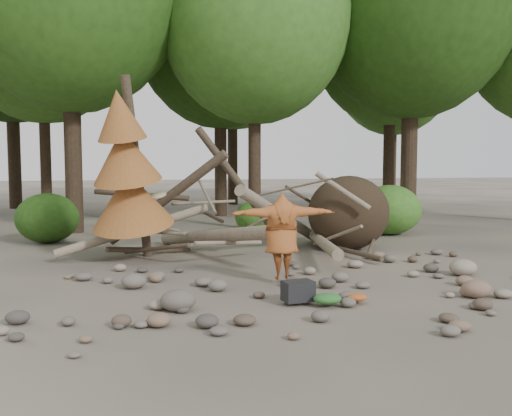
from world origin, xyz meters
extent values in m
plane|color=#514C44|center=(0.00, 0.00, 0.00)|extent=(120.00, 120.00, 0.00)
ellipsoid|color=#332619|center=(2.60, 4.30, 0.99)|extent=(2.20, 1.87, 1.98)
cylinder|color=gray|center=(-1.00, 3.70, 0.55)|extent=(2.61, 5.11, 1.08)
cylinder|color=gray|center=(0.80, 4.20, 0.90)|extent=(3.18, 3.71, 1.90)
cylinder|color=brown|center=(-2.20, 4.60, 1.40)|extent=(3.08, 1.91, 2.49)
cylinder|color=gray|center=(1.60, 3.50, 0.35)|extent=(1.13, 4.98, 0.43)
cylinder|color=brown|center=(-0.30, 4.80, 1.80)|extent=(2.39, 1.03, 2.89)
cylinder|color=gray|center=(-3.00, 4.00, 0.70)|extent=(3.71, 0.86, 1.20)
cylinder|color=#4C3F30|center=(-2.50, 3.50, 0.30)|extent=(1.52, 1.70, 0.49)
cylinder|color=gray|center=(0.20, 4.40, 0.80)|extent=(1.57, 0.85, 0.69)
cylinder|color=#4C3F30|center=(1.80, 4.90, 1.20)|extent=(1.92, 1.25, 1.10)
cylinder|color=gray|center=(-1.20, 4.20, 1.50)|extent=(0.37, 1.42, 0.85)
cylinder|color=#4C3F30|center=(2.20, 3.20, 0.15)|extent=(0.79, 2.54, 0.12)
cylinder|color=gray|center=(-0.80, 3.10, 0.45)|extent=(1.78, 1.11, 0.29)
cylinder|color=#4C3F30|center=(-2.90, 3.80, 2.20)|extent=(0.67, 1.13, 4.35)
cone|color=brown|center=(-3.06, 3.49, 1.50)|extent=(2.06, 2.13, 1.86)
cone|color=brown|center=(-3.16, 3.28, 2.50)|extent=(1.71, 1.78, 1.65)
cone|color=brown|center=(-3.26, 3.09, 3.40)|extent=(1.23, 1.30, 1.41)
cylinder|color=#38281C|center=(-5.00, 9.50, 4.48)|extent=(0.56, 0.56, 8.96)
cylinder|color=#38281C|center=(1.00, 9.20, 3.57)|extent=(0.44, 0.44, 7.14)
ellipsoid|color=#427D26|center=(1.00, 9.20, 7.34)|extent=(6.53, 6.53, 7.51)
cylinder|color=#38281C|center=(7.00, 9.80, 4.72)|extent=(0.60, 0.60, 9.45)
cylinder|color=#38281C|center=(-6.50, 13.50, 3.78)|extent=(0.42, 0.42, 7.56)
ellipsoid|color=#427D26|center=(-6.50, 13.50, 7.78)|extent=(6.91, 6.91, 7.95)
cylinder|color=#38281C|center=(0.50, 14.20, 4.27)|extent=(0.52, 0.52, 8.54)
ellipsoid|color=#285316|center=(0.50, 14.20, 8.78)|extent=(7.81, 7.81, 10.15)
cylinder|color=#38281C|center=(8.00, 13.80, 4.06)|extent=(0.50, 0.50, 8.12)
ellipsoid|color=#35691E|center=(8.00, 13.80, 8.35)|extent=(7.42, 7.42, 8.91)
cylinder|color=#38281C|center=(-9.00, 20.00, 4.83)|extent=(0.62, 0.62, 9.66)
ellipsoid|color=#224813|center=(-9.00, 20.00, 9.94)|extent=(8.83, 8.83, 11.48)
cylinder|color=#38281C|center=(2.00, 20.50, 4.38)|extent=(0.54, 0.54, 8.75)
ellipsoid|color=#427D26|center=(2.00, 20.50, 9.00)|extent=(8.00, 8.00, 10.00)
cylinder|color=#38281C|center=(11.00, 20.00, 3.92)|extent=(0.46, 0.46, 7.84)
ellipsoid|color=#35691E|center=(11.00, 20.00, 8.06)|extent=(7.17, 7.17, 8.60)
ellipsoid|color=#285316|center=(-5.50, 7.20, 0.72)|extent=(1.80, 1.80, 1.44)
ellipsoid|color=#35691E|center=(0.80, 7.80, 0.56)|extent=(1.40, 1.40, 1.12)
ellipsoid|color=#427D26|center=(5.00, 7.00, 0.80)|extent=(2.00, 2.00, 1.60)
imported|color=#9C5023|center=(-0.15, 0.59, 0.92)|extent=(2.09, 0.67, 1.67)
cylinder|color=#96855F|center=(-2.49, 0.16, 1.77)|extent=(0.32, 0.33, 0.16)
cube|color=black|center=(-0.27, -1.05, 0.17)|extent=(0.55, 0.41, 0.33)
ellipsoid|color=#2A6528|center=(0.16, -1.31, 0.09)|extent=(0.47, 0.39, 0.18)
ellipsoid|color=#AC4E1D|center=(0.71, -1.22, 0.06)|extent=(0.34, 0.28, 0.12)
ellipsoid|color=#615950|center=(-2.25, -1.09, 0.17)|extent=(0.57, 0.51, 0.34)
ellipsoid|color=#826351|center=(2.90, -1.21, 0.16)|extent=(0.52, 0.47, 0.31)
ellipsoid|color=gray|center=(3.72, 0.57, 0.17)|extent=(0.57, 0.51, 0.34)
ellipsoid|color=#696258|center=(-2.96, 0.67, 0.14)|extent=(0.47, 0.42, 0.28)
camera|label=1|loc=(-2.76, -10.04, 2.39)|focal=40.00mm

